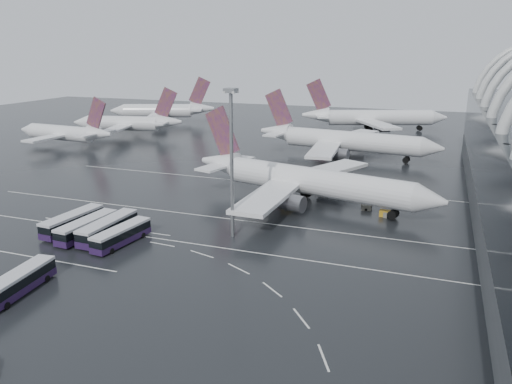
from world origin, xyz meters
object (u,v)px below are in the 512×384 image
(bus_row_near_d, at_px, (121,235))
(jet_remote_mid, at_px, (129,123))
(airliner_main, at_px, (304,181))
(gse_cart_belly_a, at_px, (386,213))
(bus_row_near_b, at_px, (87,227))
(gse_cart_belly_d, at_px, (388,215))
(bus_row_far_c, at_px, (18,282))
(bus_row_near_c, at_px, (108,228))
(gse_cart_belly_e, at_px, (366,199))
(gse_cart_belly_c, at_px, (286,206))
(airliner_gate_c, at_px, (372,118))
(airliner_gate_b, at_px, (342,141))
(jet_remote_west, at_px, (66,133))
(jet_remote_far, at_px, (164,111))
(bus_row_near_a, at_px, (73,221))
(floodlight_mast, at_px, (232,146))
(gse_cart_belly_b, at_px, (367,207))

(bus_row_near_d, bearing_deg, jet_remote_mid, 39.61)
(airliner_main, relative_size, gse_cart_belly_a, 24.65)
(jet_remote_mid, relative_size, bus_row_near_b, 3.18)
(bus_row_near_d, xyz_separation_m, gse_cart_belly_d, (41.31, 30.07, -1.16))
(airliner_main, bearing_deg, bus_row_far_c, -102.00)
(bus_row_near_c, height_order, gse_cart_belly_e, bus_row_near_c)
(gse_cart_belly_d, bearing_deg, gse_cart_belly_c, -176.37)
(airliner_gate_c, xyz_separation_m, gse_cart_belly_e, (12.24, -97.93, -4.64))
(airliner_gate_b, bearing_deg, airliner_main, -81.11)
(bus_row_near_c, bearing_deg, jet_remote_west, 45.91)
(airliner_gate_c, height_order, gse_cart_belly_c, airliner_gate_c)
(jet_remote_far, relative_size, gse_cart_belly_c, 21.52)
(airliner_main, height_order, jet_remote_far, jet_remote_far)
(gse_cart_belly_c, relative_size, gse_cart_belly_d, 1.08)
(bus_row_near_a, height_order, gse_cart_belly_d, bus_row_near_a)
(bus_row_far_c, distance_m, floodlight_mast, 38.44)
(gse_cart_belly_a, distance_m, gse_cart_belly_d, 0.79)
(jet_remote_west, xyz_separation_m, gse_cart_belly_e, (105.00, -28.79, -3.91))
(bus_row_near_c, distance_m, gse_cart_belly_d, 53.44)
(gse_cart_belly_c, bearing_deg, gse_cart_belly_e, 35.93)
(gse_cart_belly_b, bearing_deg, gse_cart_belly_d, -34.88)
(airliner_main, xyz_separation_m, bus_row_near_d, (-23.03, -33.81, -3.22))
(airliner_main, distance_m, jet_remote_far, 131.31)
(jet_remote_far, relative_size, gse_cart_belly_a, 19.50)
(airliner_main, distance_m, bus_row_near_c, 42.05)
(jet_remote_far, distance_m, gse_cart_belly_b, 141.31)
(bus_row_near_a, xyz_separation_m, bus_row_near_d, (12.21, -2.44, -0.12))
(jet_remote_west, relative_size, bus_row_near_b, 2.97)
(jet_remote_far, distance_m, bus_row_near_c, 142.45)
(bus_row_near_a, height_order, gse_cart_belly_a, bus_row_near_a)
(jet_remote_mid, height_order, gse_cart_belly_c, jet_remote_mid)
(bus_row_near_c, xyz_separation_m, gse_cart_belly_c, (24.57, 27.04, -1.28))
(jet_remote_far, height_order, gse_cart_belly_a, jet_remote_far)
(airliner_gate_c, relative_size, gse_cart_belly_a, 24.35)
(bus_row_near_a, xyz_separation_m, bus_row_near_b, (4.40, -1.56, -0.02))
(jet_remote_west, bearing_deg, gse_cart_belly_a, 164.71)
(gse_cart_belly_b, relative_size, gse_cart_belly_c, 0.97)
(airliner_gate_c, bearing_deg, floodlight_mast, -113.16)
(airliner_gate_b, bearing_deg, airliner_gate_c, 95.76)
(jet_remote_west, height_order, floodlight_mast, floodlight_mast)
(floodlight_mast, xyz_separation_m, gse_cart_belly_c, (4.28, 18.69, -15.76))
(floodlight_mast, distance_m, gse_cart_belly_d, 35.70)
(gse_cart_belly_c, bearing_deg, bus_row_near_c, -132.26)
(bus_row_near_a, xyz_separation_m, gse_cart_belly_b, (48.78, 30.94, -1.25))
(jet_remote_mid, xyz_separation_m, gse_cart_belly_c, (81.81, -64.71, -4.21))
(jet_remote_west, distance_m, bus_row_near_b, 91.43)
(floodlight_mast, bearing_deg, bus_row_near_a, -165.04)
(gse_cart_belly_b, bearing_deg, gse_cart_belly_e, 98.72)
(bus_row_near_b, bearing_deg, gse_cart_belly_a, -54.95)
(bus_row_near_a, bearing_deg, airliner_gate_b, -18.21)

